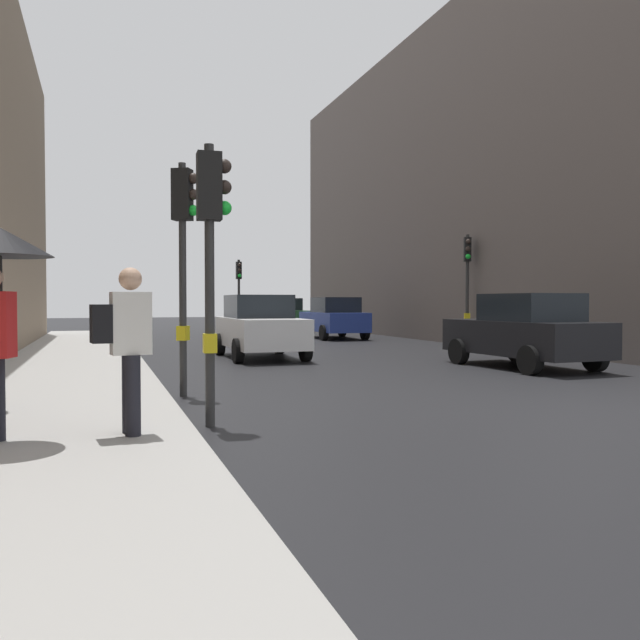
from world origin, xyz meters
TOP-DOWN VIEW (x-y plane):
  - ground_plane at (0.00, 0.00)m, footprint 120.00×120.00m
  - sidewalk_kerb at (-7.38, 6.00)m, footprint 3.22×40.00m
  - building_facade_right at (11.77, 16.99)m, footprint 12.00×28.34m
  - traffic_light_mid_street at (5.46, 12.18)m, footprint 0.34×0.45m
  - traffic_light_near_right at (-5.45, 2.99)m, footprint 0.45×0.36m
  - traffic_light_far_median at (-0.33, 23.51)m, footprint 0.24×0.43m
  - traffic_light_near_left at (-5.45, 0.23)m, footprint 0.43×0.25m
  - car_white_compact at (-2.53, 9.90)m, footprint 2.03×4.20m
  - car_dark_suv at (2.76, 5.17)m, footprint 2.19×4.29m
  - car_blue_van at (2.72, 18.37)m, footprint 2.02×4.20m
  - car_green_estate at (2.47, 26.02)m, footprint 2.22×4.30m
  - pedestrian_with_black_backpack at (-6.51, -0.77)m, footprint 0.63×0.37m

SIDE VIEW (x-z plane):
  - ground_plane at x=0.00m, z-range 0.00..0.00m
  - sidewalk_kerb at x=-7.38m, z-range 0.00..0.16m
  - car_white_compact at x=-2.53m, z-range 0.00..1.76m
  - car_dark_suv at x=2.76m, z-range 0.00..1.76m
  - car_blue_van at x=2.72m, z-range 0.00..1.76m
  - car_green_estate at x=2.47m, z-range 0.00..1.76m
  - pedestrian_with_black_backpack at x=-6.51m, z-range 0.28..2.05m
  - traffic_light_near_left at x=-5.45m, z-range 0.67..4.19m
  - traffic_light_far_median at x=-0.33m, z-range 0.69..4.30m
  - traffic_light_near_right at x=-5.45m, z-range 0.73..4.57m
  - traffic_light_mid_street at x=5.46m, z-range 0.74..4.67m
  - building_facade_right at x=11.77m, z-range 0.00..12.86m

